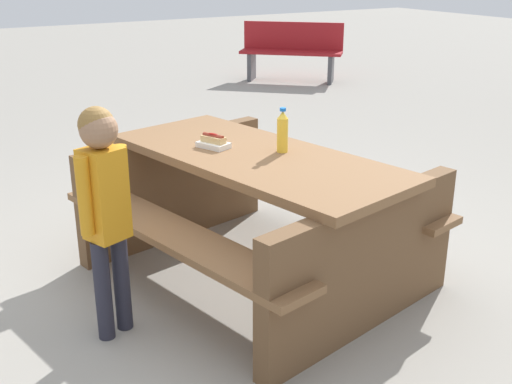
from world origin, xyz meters
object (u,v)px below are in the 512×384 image
Objects in this scene: picnic_table at (256,205)px; hotdog_tray at (213,142)px; child_in_coat at (104,195)px; soda_bottle at (283,132)px; park_bench_near at (292,50)px.

hotdog_tray is at bearing 31.70° from picnic_table.
hotdog_tray is 0.87m from child_in_coat.
soda_bottle is 0.41m from hotdog_tray.
picnic_table is 6.28m from park_bench_near.
hotdog_tray is (0.27, 0.29, -0.08)m from soda_bottle.
soda_bottle is (-0.04, -0.15, 0.42)m from picnic_table.
child_in_coat reaches higher than picnic_table.
picnic_table is 0.98m from child_in_coat.
soda_bottle reaches higher than hotdog_tray.
soda_bottle is at bearing -133.23° from hotdog_tray.
soda_bottle reaches higher than park_bench_near.
park_bench_near reaches higher than picnic_table.
park_bench_near is at bearing -35.84° from picnic_table.
soda_bottle is 6.24m from park_bench_near.
hotdog_tray is (0.23, 0.14, 0.34)m from picnic_table.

